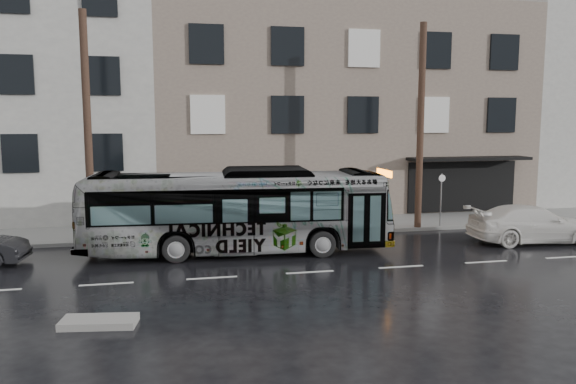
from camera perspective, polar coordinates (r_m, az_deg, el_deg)
name	(u,v)px	position (r m, az deg, el deg)	size (l,w,h in m)	color
ground	(293,254)	(20.96, 0.54, -6.36)	(120.00, 120.00, 0.00)	black
sidewalk	(270,228)	(25.64, -1.85, -3.64)	(90.00, 3.60, 0.15)	gray
building_taupe	(329,110)	(33.91, 4.16, 8.26)	(20.00, 12.00, 11.00)	gray
utility_pole_front	(421,127)	(25.62, 13.31, 6.46)	(0.30, 0.30, 9.00)	#442D22
utility_pole_rear	(88,128)	(23.37, -19.69, 6.15)	(0.30, 0.30, 9.00)	#442D22
sign_post	(441,200)	(26.36, 15.26, -0.78)	(0.06, 0.06, 2.40)	slate
bus	(237,211)	(21.01, -5.20, -1.93)	(2.67, 11.41, 3.18)	#B2B2B2
white_sedan	(532,224)	(24.93, 23.56, -3.00)	(2.11, 5.19, 1.51)	white
slush_pile	(99,322)	(14.75, -18.63, -12.39)	(1.80, 0.80, 0.18)	gray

